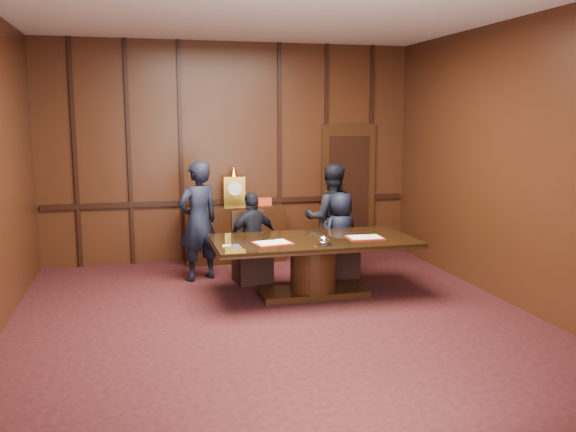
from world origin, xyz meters
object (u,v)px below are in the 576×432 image
object	(u,v)px
sideboard	(235,232)
conference_table	(313,257)
signatory_right	(341,235)
witness_left	(198,221)
signatory_left	(253,238)
witness_right	(331,219)

from	to	relation	value
sideboard	conference_table	bearing A→B (deg)	-72.22
signatory_right	witness_left	world-z (taller)	witness_left
signatory_right	conference_table	bearing A→B (deg)	32.62
sideboard	signatory_left	size ratio (longest dim) A/B	1.24
conference_table	signatory_left	distance (m)	1.04
sideboard	witness_left	distance (m)	1.27
conference_table	signatory_right	xyz separation A→B (m)	(0.65, 0.80, 0.12)
conference_table	signatory_left	size ratio (longest dim) A/B	2.03
sideboard	signatory_right	xyz separation A→B (m)	(1.34, -1.36, 0.14)
sideboard	conference_table	distance (m)	2.27
sideboard	signatory_right	world-z (taller)	sideboard
witness_left	conference_table	bearing A→B (deg)	115.19
witness_left	signatory_left	bearing A→B (deg)	129.08
conference_table	signatory_left	world-z (taller)	signatory_left
signatory_right	sideboard	bearing A→B (deg)	-63.65
conference_table	witness_right	size ratio (longest dim) A/B	1.60
conference_table	signatory_left	bearing A→B (deg)	129.09
witness_left	witness_right	xyz separation A→B (m)	(1.97, -0.05, -0.04)
signatory_left	signatory_right	xyz separation A→B (m)	(1.30, 0.00, -0.02)
sideboard	witness_left	bearing A→B (deg)	-123.88
sideboard	signatory_left	distance (m)	1.37
signatory_right	witness_left	bearing A→B (deg)	-28.25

